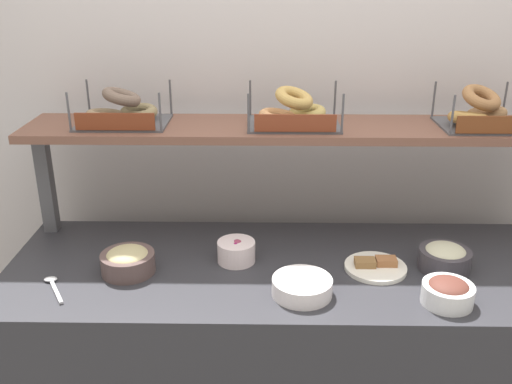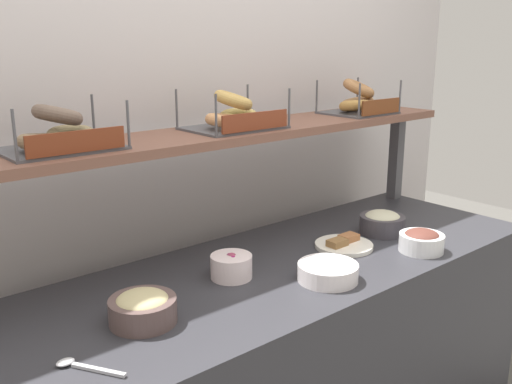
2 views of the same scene
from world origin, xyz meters
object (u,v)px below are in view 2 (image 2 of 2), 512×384
Objects in this scene: bowl_beet_salad at (231,266)px; bagel_basket_poppy at (59,134)px; bowl_tuna_salad at (382,222)px; bagel_basket_sesame at (234,116)px; serving_spoon_near_plate at (80,366)px; bagel_basket_everything at (358,102)px; bowl_chocolate_spread at (422,241)px; bowl_cream_cheese at (328,270)px; bowl_hummus at (143,308)px; serving_plate_white at (344,244)px.

bagel_basket_poppy is (-0.42, 0.24, 0.44)m from bowl_beet_salad.
bowl_beet_salad is at bearing 176.73° from bowl_tuna_salad.
bagel_basket_sesame is (0.20, 0.24, 0.44)m from bowl_beet_salad.
bowl_beet_salad is at bearing 17.26° from serving_spoon_near_plate.
serving_spoon_near_plate is at bearing -164.27° from bagel_basket_everything.
bowl_beet_salad reaches higher than serving_spoon_near_plate.
bagel_basket_poppy reaches higher than bowl_chocolate_spread.
bowl_beet_salad reaches higher than bowl_cream_cheese.
bowl_beet_salad is at bearing 12.58° from bowl_hummus.
bagel_basket_poppy is 0.62m from bagel_basket_sesame.
bowl_tuna_salad is (1.08, 0.04, 0.00)m from bowl_hummus.
bagel_basket_sesame is (0.62, -0.01, 0.00)m from bagel_basket_poppy.
bagel_basket_poppy is 1.14× the size of bagel_basket_everything.
bagel_basket_everything is at bearing 14.68° from bowl_beet_salad.
bowl_hummus is 1.37× the size of bowl_beet_salad.
bagel_basket_sesame is at bearing 133.32° from bowl_chocolate_spread.
bowl_hummus is 1.04m from bowl_chocolate_spread.
bowl_cream_cheese is 0.90m from bagel_basket_poppy.
serving_spoon_near_plate is at bearing -155.63° from bowl_hummus.
bowl_tuna_salad is 1.32× the size of bowl_beet_salad.
bowl_beet_salad is 0.85× the size of serving_spoon_near_plate.
bowl_tuna_salad is at bearing 6.20° from serving_spoon_near_plate.
bagel_basket_poppy is 1.28m from bagel_basket_everything.
bowl_cream_cheese reaches higher than serving_plate_white.
bowl_cream_cheese is at bearing -147.95° from serving_plate_white.
bowl_tuna_salad is 0.53× the size of bagel_basket_sesame.
serving_plate_white is 0.64× the size of bagel_basket_sesame.
serving_spoon_near_plate is 1.01m from bagel_basket_sesame.
serving_plate_white is 1.06m from bagel_basket_poppy.
bowl_hummus is 0.56× the size of bagel_basket_poppy.
serving_plate_white is (0.48, -0.05, -0.03)m from bowl_beet_salad.
bowl_hummus is 1.15× the size of bowl_chocolate_spread.
serving_spoon_near_plate is at bearing -152.04° from bagel_basket_sesame.
bowl_tuna_salad reaches higher than bowl_cream_cheese.
bowl_hummus is at bearing 24.37° from serving_spoon_near_plate.
bowl_beet_salad is at bearing 135.87° from bowl_cream_cheese.
bagel_basket_poppy is at bearing 155.20° from bowl_chocolate_spread.
bagel_basket_poppy reaches higher than serving_plate_white.
bagel_basket_everything is (0.86, 0.23, 0.44)m from bowl_beet_salad.
bowl_chocolate_spread is 0.80m from bagel_basket_sesame.
serving_plate_white reaches higher than serving_spoon_near_plate.
serving_plate_white is 0.61m from bagel_basket_sesame.
serving_plate_white is at bearing -143.96° from bagel_basket_everything.
serving_plate_white is (0.84, 0.03, -0.03)m from bowl_hummus.
bowl_tuna_salad is 0.53m from bagel_basket_everything.
bagel_basket_everything reaches higher than bowl_chocolate_spread.
bagel_basket_everything is at bearing 14.06° from bowl_hummus.
bowl_beet_salad is at bearing 173.89° from serving_plate_white.
bowl_beet_salad and bowl_chocolate_spread have the same top height.
bowl_chocolate_spread is 0.49× the size of bagel_basket_poppy.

